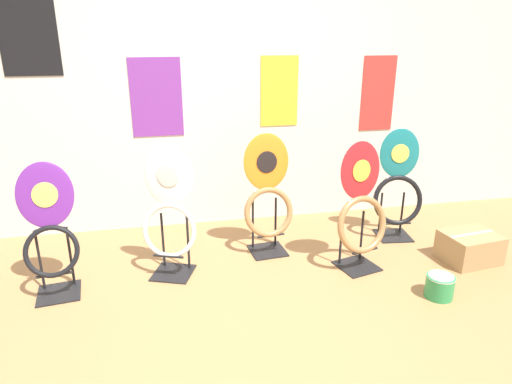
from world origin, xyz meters
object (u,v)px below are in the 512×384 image
toilet_seat_display_teal_sax (398,190)px  storage_box (470,247)px  toilet_seat_display_white_plain (170,215)px  paint_can (440,286)px  toilet_seat_display_purple_note (50,231)px  toilet_seat_display_crimson_swirl (361,214)px  toilet_seat_display_orange_sun (268,197)px

toilet_seat_display_teal_sax → storage_box: bearing=-55.5°
toilet_seat_display_white_plain → paint_can: size_ratio=5.14×
toilet_seat_display_teal_sax → toilet_seat_display_white_plain: (-1.91, -0.27, 0.04)m
toilet_seat_display_white_plain → paint_can: (1.76, -0.68, -0.38)m
toilet_seat_display_purple_note → storage_box: size_ratio=2.05×
toilet_seat_display_crimson_swirl → toilet_seat_display_purple_note: (-2.17, 0.09, 0.02)m
toilet_seat_display_white_plain → toilet_seat_display_orange_sun: bearing=15.6°
toilet_seat_display_crimson_swirl → paint_can: toilet_seat_display_crimson_swirl is taller
toilet_seat_display_purple_note → paint_can: toilet_seat_display_purple_note is taller
toilet_seat_display_teal_sax → toilet_seat_display_purple_note: size_ratio=1.05×
toilet_seat_display_crimson_swirl → toilet_seat_display_white_plain: (-1.38, 0.18, 0.03)m
toilet_seat_display_teal_sax → toilet_seat_display_orange_sun: 1.15m
toilet_seat_display_orange_sun → paint_can: toilet_seat_display_orange_sun is taller
toilet_seat_display_purple_note → storage_box: 3.09m
toilet_seat_display_orange_sun → storage_box: toilet_seat_display_orange_sun is taller
toilet_seat_display_purple_note → toilet_seat_display_orange_sun: toilet_seat_display_orange_sun is taller
toilet_seat_display_purple_note → toilet_seat_display_orange_sun: size_ratio=0.93×
toilet_seat_display_orange_sun → paint_can: size_ratio=5.11×
toilet_seat_display_purple_note → toilet_seat_display_crimson_swirl: bearing=-2.5°
toilet_seat_display_white_plain → paint_can: 1.92m
toilet_seat_display_white_plain → toilet_seat_display_orange_sun: toilet_seat_display_white_plain is taller
toilet_seat_display_crimson_swirl → paint_can: (0.37, -0.50, -0.35)m
toilet_seat_display_white_plain → toilet_seat_display_purple_note: 0.79m
toilet_seat_display_teal_sax → toilet_seat_display_orange_sun: size_ratio=0.98×
paint_can → storage_box: bearing=39.0°
toilet_seat_display_purple_note → paint_can: bearing=-13.2°
toilet_seat_display_crimson_swirl → paint_can: bearing=-53.2°
toilet_seat_display_white_plain → toilet_seat_display_purple_note: bearing=-173.5°
storage_box → toilet_seat_display_purple_note: bearing=176.8°
paint_can → storage_box: (0.52, 0.42, 0.03)m
toilet_seat_display_crimson_swirl → toilet_seat_display_orange_sun: size_ratio=1.00×
toilet_seat_display_orange_sun → paint_can: (0.99, -0.90, -0.38)m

